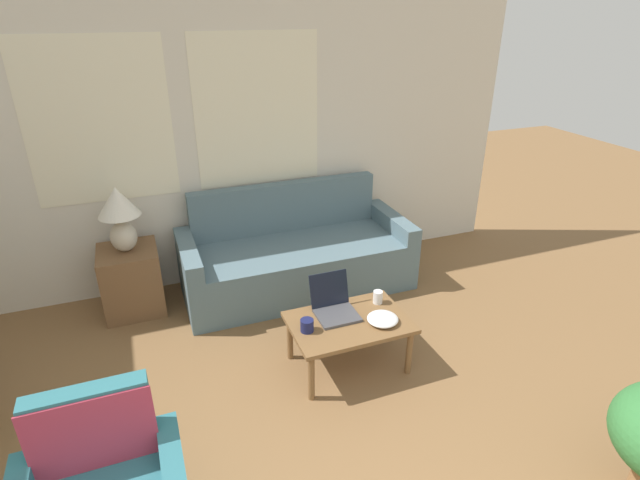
% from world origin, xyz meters
% --- Properties ---
extents(wall_back, '(6.13, 0.06, 2.60)m').
position_xyz_m(wall_back, '(-0.00, 3.93, 1.31)').
color(wall_back, silver).
rests_on(wall_back, ground_plane).
extents(couch, '(2.04, 0.84, 0.91)m').
position_xyz_m(couch, '(0.74, 3.49, 0.28)').
color(couch, slate).
rests_on(couch, ground_plane).
extents(side_table, '(0.47, 0.47, 0.56)m').
position_xyz_m(side_table, '(-0.68, 3.58, 0.28)').
color(side_table, brown).
rests_on(side_table, ground_plane).
extents(table_lamp, '(0.33, 0.33, 0.55)m').
position_xyz_m(table_lamp, '(-0.68, 3.58, 0.90)').
color(table_lamp, beige).
rests_on(table_lamp, side_table).
extents(coffee_table, '(0.83, 0.56, 0.39)m').
position_xyz_m(coffee_table, '(0.73, 2.24, 0.34)').
color(coffee_table, brown).
rests_on(coffee_table, ground_plane).
extents(laptop, '(0.29, 0.32, 0.26)m').
position_xyz_m(laptop, '(0.67, 2.38, 0.45)').
color(laptop, '#47474C').
rests_on(laptop, coffee_table).
extents(cup_navy, '(0.07, 0.07, 0.10)m').
position_xyz_m(cup_navy, '(1.02, 2.38, 0.44)').
color(cup_navy, white).
rests_on(cup_navy, coffee_table).
extents(cup_yellow, '(0.09, 0.09, 0.09)m').
position_xyz_m(cup_yellow, '(0.41, 2.23, 0.43)').
color(cup_yellow, '#191E4C').
rests_on(cup_yellow, coffee_table).
extents(snack_bowl, '(0.22, 0.22, 0.05)m').
position_xyz_m(snack_bowl, '(0.94, 2.14, 0.41)').
color(snack_bowl, white).
rests_on(snack_bowl, coffee_table).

